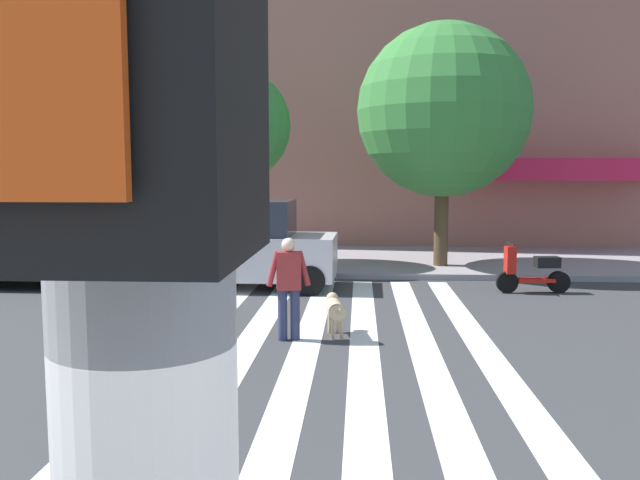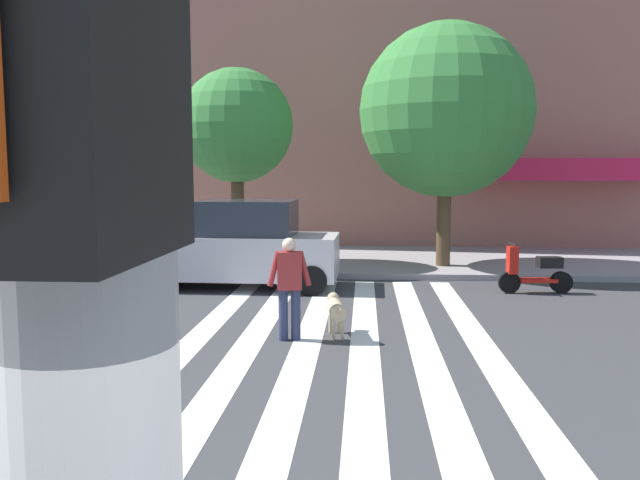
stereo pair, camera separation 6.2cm
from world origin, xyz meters
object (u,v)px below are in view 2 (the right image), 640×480
at_px(pedestrian_dog_walker, 289,283).
at_px(dog_on_leash, 336,309).
at_px(parked_car_near_curb, 41,248).
at_px(street_tree_nearest, 237,127).
at_px(parked_car_behind_first, 242,247).
at_px(parked_scooter, 536,272).
at_px(street_tree_middle, 446,111).

distance_m(pedestrian_dog_walker, dog_on_leash, 0.93).
relative_size(parked_car_near_curb, street_tree_nearest, 0.80).
bearing_deg(parked_car_behind_first, pedestrian_dog_walker, -70.37).
bearing_deg(parked_car_behind_first, parked_scooter, -2.55).
height_order(parked_scooter, dog_on_leash, parked_scooter).
xyz_separation_m(street_tree_nearest, pedestrian_dog_walker, (2.29, -7.41, -2.96)).
bearing_deg(parked_scooter, street_tree_nearest, 156.83).
bearing_deg(parked_scooter, street_tree_middle, 117.90).
bearing_deg(dog_on_leash, parked_car_behind_first, 118.98).
distance_m(parked_car_near_curb, parked_car_behind_first, 4.81).
xyz_separation_m(street_tree_middle, pedestrian_dog_walker, (-3.31, -7.42, -3.34)).
height_order(pedestrian_dog_walker, dog_on_leash, pedestrian_dog_walker).
distance_m(parked_scooter, street_tree_middle, 5.17).
height_order(parked_scooter, street_tree_nearest, street_tree_nearest).
height_order(parked_car_near_curb, street_tree_middle, street_tree_middle).
distance_m(street_tree_middle, pedestrian_dog_walker, 8.78).
relative_size(parked_car_behind_first, parked_scooter, 2.77).
height_order(street_tree_nearest, dog_on_leash, street_tree_nearest).
relative_size(street_tree_middle, pedestrian_dog_walker, 3.91).
height_order(parked_car_behind_first, pedestrian_dog_walker, parked_car_behind_first).
relative_size(parked_car_behind_first, dog_on_leash, 4.32).
distance_m(parked_car_near_curb, street_tree_nearest, 5.85).
bearing_deg(parked_car_behind_first, parked_car_near_curb, 179.99).
height_order(parked_car_near_curb, street_tree_nearest, street_tree_nearest).
bearing_deg(street_tree_nearest, parked_scooter, -23.17).
distance_m(parked_car_near_curb, parked_scooter, 11.41).
relative_size(parked_car_behind_first, pedestrian_dog_walker, 2.76).
relative_size(parked_car_near_curb, street_tree_middle, 0.66).
xyz_separation_m(parked_car_behind_first, street_tree_middle, (4.95, 2.81, 3.33)).
distance_m(parked_car_near_curb, dog_on_leash, 8.36).
distance_m(parked_scooter, pedestrian_dog_walker, 6.58).
bearing_deg(street_tree_middle, parked_car_near_curb, -163.93).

